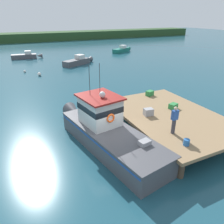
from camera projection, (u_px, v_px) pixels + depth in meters
name	position (u px, v px, depth m)	size (l,w,h in m)	color
ground_plane	(106.00, 146.00, 13.29)	(200.00, 200.00, 0.00)	#1E4C5B
dock	(170.00, 116.00, 14.73)	(6.00, 9.00, 1.20)	#4C3D2D
main_fishing_boat	(106.00, 130.00, 13.07)	(3.87, 9.97, 4.80)	#4C4C51
crate_single_by_cleat	(150.00, 93.00, 18.00)	(0.60, 0.44, 0.40)	#2D8442
crate_stack_mid_dock	(148.00, 112.00, 14.44)	(0.60, 0.44, 0.48)	#9E9EA3
crate_stack_near_edge	(173.00, 106.00, 15.52)	(0.60, 0.44, 0.37)	#2D8442
bait_bucket	(186.00, 142.00, 11.14)	(0.32, 0.32, 0.34)	#2866B2
deckhand_by_the_boat	(174.00, 120.00, 11.99)	(0.36, 0.22, 1.63)	#383842
moored_boat_mid_harbor	(78.00, 61.00, 34.75)	(5.72, 3.76, 1.49)	#4C4C51
moored_boat_far_right	(122.00, 50.00, 46.23)	(5.35, 3.60, 1.40)	#196B5B
moored_boat_off_the_point	(26.00, 56.00, 39.45)	(5.46, 1.90, 1.37)	#4C4C51
mooring_buoy_spare_mooring	(25.00, 71.00, 30.03)	(0.33, 0.33, 0.33)	silver
mooring_buoy_channel_marker	(39.00, 74.00, 28.37)	(0.46, 0.46, 0.46)	silver
mooring_buoy_inshore	(83.00, 95.00, 21.14)	(0.34, 0.34, 0.34)	red
far_shoreline	(20.00, 37.00, 63.76)	(120.00, 8.00, 2.40)	#284723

